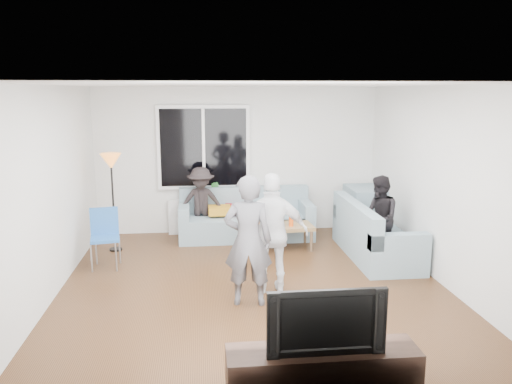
{
  "coord_description": "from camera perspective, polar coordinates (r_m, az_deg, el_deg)",
  "views": [
    {
      "loc": [
        -0.65,
        -6.26,
        2.54
      ],
      "look_at": [
        0.1,
        0.6,
        1.15
      ],
      "focal_mm": 35.61,
      "sensor_mm": 36.0,
      "label": 1
    }
  ],
  "objects": [
    {
      "name": "television",
      "position": [
        4.29,
        7.64,
        -13.83
      ],
      "size": [
        0.97,
        0.13,
        0.56
      ],
      "primitive_type": "imported",
      "color": "black",
      "rests_on": "tv_console"
    },
    {
      "name": "wall_back",
      "position": [
        9.14,
        -2.11,
        3.58
      ],
      "size": [
        5.0,
        0.04,
        2.6
      ],
      "primitive_type": "cube",
      "color": "silver",
      "rests_on": "ground"
    },
    {
      "name": "bottle_c",
      "position": [
        8.38,
        2.65,
        -2.78
      ],
      "size": [
        0.07,
        0.07,
        0.18
      ],
      "primitive_type": "cylinder",
      "color": "black",
      "rests_on": "coffee_table"
    },
    {
      "name": "cushion_red",
      "position": [
        8.84,
        -2.45,
        -1.9
      ],
      "size": [
        0.42,
        0.38,
        0.13
      ],
      "primitive_type": "cube",
      "rotation": [
        0.0,
        0.0,
        -0.25
      ],
      "color": "maroon",
      "rests_on": "sofa_back_section"
    },
    {
      "name": "radiator",
      "position": [
        9.18,
        -5.75,
        -2.73
      ],
      "size": [
        1.3,
        0.12,
        0.62
      ],
      "primitive_type": "cube",
      "color": "silver",
      "rests_on": "floor"
    },
    {
      "name": "side_chair",
      "position": [
        7.65,
        -16.59,
        -5.1
      ],
      "size": [
        0.46,
        0.46,
        0.86
      ],
      "primitive_type": null,
      "rotation": [
        0.0,
        0.0,
        0.17
      ],
      "color": "#2860AE",
      "rests_on": "floor"
    },
    {
      "name": "bottle_d",
      "position": [
        8.13,
        3.97,
        -3.05
      ],
      "size": [
        0.07,
        0.07,
        0.23
      ],
      "primitive_type": "cylinder",
      "color": "#FF5B16",
      "rests_on": "coffee_table"
    },
    {
      "name": "window_glass",
      "position": [
        8.96,
        -5.9,
        4.98
      ],
      "size": [
        1.5,
        0.02,
        1.35
      ],
      "primitive_type": "cube",
      "color": "black",
      "rests_on": "window_frame"
    },
    {
      "name": "floor",
      "position": [
        6.79,
        -0.29,
        -10.75
      ],
      "size": [
        5.0,
        5.5,
        0.04
      ],
      "primitive_type": "cube",
      "color": "#56351C",
      "rests_on": "ground"
    },
    {
      "name": "coffee_table",
      "position": [
        8.29,
        2.48,
        -5.02
      ],
      "size": [
        1.14,
        0.68,
        0.4
      ],
      "primitive_type": "cube",
      "rotation": [
        0.0,
        0.0,
        0.07
      ],
      "color": "olive",
      "rests_on": "floor"
    },
    {
      "name": "window_frame",
      "position": [
        9.0,
        -5.91,
        5.01
      ],
      "size": [
        1.62,
        0.06,
        1.47
      ],
      "primitive_type": "cube",
      "color": "white",
      "rests_on": "wall_back"
    },
    {
      "name": "vase",
      "position": [
        9.07,
        -7.07,
        -0.35
      ],
      "size": [
        0.21,
        0.21,
        0.18
      ],
      "primitive_type": "imported",
      "rotation": [
        0.0,
        0.0,
        -0.27
      ],
      "color": "silver",
      "rests_on": "radiator"
    },
    {
      "name": "pitcher",
      "position": [
        8.18,
        2.58,
        -3.17
      ],
      "size": [
        0.17,
        0.17,
        0.17
      ],
      "primitive_type": "cylinder",
      "color": "maroon",
      "rests_on": "coffee_table"
    },
    {
      "name": "player_left",
      "position": [
        6.02,
        -0.9,
        -5.49
      ],
      "size": [
        0.62,
        0.44,
        1.58
      ],
      "primitive_type": "imported",
      "rotation": [
        0.0,
        0.0,
        3.03
      ],
      "color": "#505055",
      "rests_on": "floor"
    },
    {
      "name": "tv_console",
      "position": [
        4.52,
        7.46,
        -19.57
      ],
      "size": [
        1.6,
        0.4,
        0.44
      ],
      "primitive_type": "cube",
      "color": "#36231B",
      "rests_on": "floor"
    },
    {
      "name": "wall_front",
      "position": [
        3.76,
        4.11,
        -7.87
      ],
      "size": [
        5.0,
        0.04,
        2.6
      ],
      "primitive_type": "cube",
      "color": "silver",
      "rests_on": "ground"
    },
    {
      "name": "spectator_back",
      "position": [
        8.77,
        -6.18,
        -1.28
      ],
      "size": [
        0.82,
        0.48,
        1.25
      ],
      "primitive_type": "imported",
      "rotation": [
        0.0,
        0.0,
        -0.02
      ],
      "color": "black",
      "rests_on": "floor"
    },
    {
      "name": "cushion_yellow",
      "position": [
        8.75,
        -4.12,
        -2.06
      ],
      "size": [
        0.38,
        0.33,
        0.14
      ],
      "primitive_type": "cube",
      "rotation": [
        0.0,
        0.0,
        0.01
      ],
      "color": "#C2841C",
      "rests_on": "sofa_back_section"
    },
    {
      "name": "potted_plant",
      "position": [
        9.05,
        -4.76,
        0.16
      ],
      "size": [
        0.21,
        0.19,
        0.33
      ],
      "primitive_type": "imported",
      "rotation": [
        0.0,
        0.0,
        -0.27
      ],
      "color": "#2C702D",
      "rests_on": "radiator"
    },
    {
      "name": "sofa_back_section",
      "position": [
        8.82,
        -1.13,
        -2.49
      ],
      "size": [
        2.3,
        0.85,
        0.85
      ],
      "primitive_type": null,
      "color": "gray",
      "rests_on": "floor"
    },
    {
      "name": "player_right",
      "position": [
        6.41,
        1.9,
        -4.67
      ],
      "size": [
        0.92,
        0.43,
        1.54
      ],
      "primitive_type": "imported",
      "rotation": [
        0.0,
        0.0,
        3.08
      ],
      "color": "silver",
      "rests_on": "floor"
    },
    {
      "name": "wall_right",
      "position": [
        7.12,
        20.3,
        0.65
      ],
      "size": [
        0.04,
        5.5,
        2.6
      ],
      "primitive_type": "cube",
      "color": "silver",
      "rests_on": "ground"
    },
    {
      "name": "spectator_right",
      "position": [
        7.91,
        13.69,
        -2.83
      ],
      "size": [
        0.5,
        0.63,
        1.28
      ],
      "primitive_type": "imported",
      "rotation": [
        0.0,
        0.0,
        -1.55
      ],
      "color": "black",
      "rests_on": "floor"
    },
    {
      "name": "floor_lamp",
      "position": [
        8.36,
        -15.74,
        -1.21
      ],
      "size": [
        0.32,
        0.32,
        1.56
      ],
      "primitive_type": null,
      "color": "orange",
      "rests_on": "floor"
    },
    {
      "name": "bottle_a",
      "position": [
        8.22,
        0.2,
        -2.95
      ],
      "size": [
        0.07,
        0.07,
        0.21
      ],
      "primitive_type": "cylinder",
      "color": "orange",
      "rests_on": "coffee_table"
    },
    {
      "name": "ceiling",
      "position": [
        6.29,
        -0.32,
        12.12
      ],
      "size": [
        5.0,
        5.5,
        0.04
      ],
      "primitive_type": "cube",
      "color": "white",
      "rests_on": "ground"
    },
    {
      "name": "window_mullion",
      "position": [
        8.95,
        -5.9,
        4.98
      ],
      "size": [
        0.05,
        0.03,
        1.35
      ],
      "primitive_type": "cube",
      "color": "white",
      "rests_on": "window_frame"
    },
    {
      "name": "wall_left",
      "position": [
        6.65,
        -22.45,
        -0.23
      ],
      "size": [
        0.04,
        5.5,
        2.6
      ],
      "primitive_type": "cube",
      "color": "silver",
      "rests_on": "ground"
    },
    {
      "name": "sofa_right_section",
      "position": [
        8.06,
        13.38,
        -4.14
      ],
      "size": [
        2.0,
        0.85,
        0.85
      ],
      "primitive_type": null,
      "rotation": [
        0.0,
        0.0,
        1.57
      ],
      "color": "gray",
      "rests_on": "floor"
    },
    {
      "name": "sofa_corner",
      "position": [
        9.29,
        12.87,
        -2.07
      ],
      "size": [
        0.85,
        0.85,
        0.85
      ],
      "primitive_type": "cube",
      "color": "gray",
      "rests_on": "floor"
    }
  ]
}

